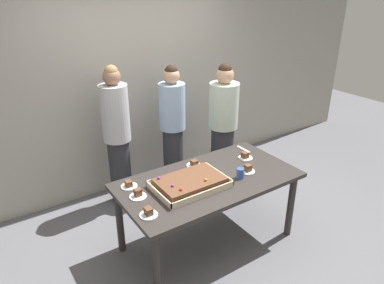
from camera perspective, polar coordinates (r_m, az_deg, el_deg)
ground_plane at (r=3.83m, az=2.47°, el=-15.65°), size 12.00×12.00×0.00m
interior_back_panel at (r=4.43m, az=-9.68°, el=11.48°), size 8.00×0.12×3.00m
party_table at (r=3.44m, az=2.67°, el=-7.17°), size 1.73×0.91×0.75m
sheet_cake at (r=3.25m, az=-0.32°, el=-6.58°), size 0.67×0.45×0.11m
plated_slice_near_left at (r=3.61m, az=0.34°, el=-3.57°), size 0.15×0.15×0.07m
plated_slice_near_right at (r=3.80m, az=8.55°, el=-2.29°), size 0.15×0.15×0.07m
plated_slice_far_left at (r=3.31m, az=-10.12°, el=-6.84°), size 0.15×0.15×0.06m
plated_slice_far_right at (r=3.15m, az=-8.70°, el=-8.35°), size 0.15×0.15×0.07m
plated_slice_center_front at (r=2.91m, az=-7.00°, el=-11.27°), size 0.15×0.15×0.07m
plated_slice_center_back at (r=3.54m, az=8.93°, el=-4.40°), size 0.15×0.15×0.08m
drink_cup_nearest at (r=3.41m, az=7.76°, el=-5.01°), size 0.07×0.07×0.10m
cake_server_utensil at (r=4.00m, az=8.29°, el=-1.17°), size 0.03×0.20×0.01m
person_serving_front at (r=4.39m, az=5.00°, el=2.46°), size 0.36×0.36×1.62m
person_green_shirt_behind at (r=4.34m, az=-3.15°, el=2.33°), size 0.32×0.32×1.61m
person_striped_tie_right at (r=4.10m, az=-11.96°, el=1.04°), size 0.31×0.31×1.68m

